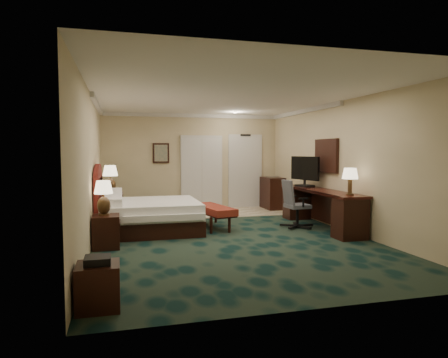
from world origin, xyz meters
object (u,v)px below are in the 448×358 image
object	(u,v)px
lamp_near	(104,198)
nightstand_near	(106,232)
bed_bench	(214,217)
desk_chair	(298,204)
nightstand_far	(112,207)
lamp_far	(110,179)
side_table	(98,286)
bed	(150,216)
minibar	(272,193)
desk	(320,209)
tv	(305,172)

from	to	relation	value
lamp_near	nightstand_near	bearing A→B (deg)	-39.32
lamp_near	bed_bench	xyz separation A→B (m)	(2.22, 1.27, -0.62)
desk_chair	nightstand_far	bearing A→B (deg)	151.27
lamp_far	bed_bench	bearing A→B (deg)	-31.72
nightstand_near	desk_chair	distance (m)	4.03
nightstand_near	side_table	world-z (taller)	nightstand_near
bed	minibar	size ratio (longest dim) A/B	2.18
desk_chair	desk	bearing A→B (deg)	-12.75
nightstand_far	minibar	xyz separation A→B (m)	(4.43, 0.97, 0.12)
minibar	bed_bench	bearing A→B (deg)	-134.44
lamp_far	bed_bench	distance (m)	2.66
side_table	desk	bearing A→B (deg)	38.19
minibar	desk_chair	bearing A→B (deg)	-100.69
bed	bed_bench	size ratio (longest dim) A/B	1.42
lamp_near	desk_chair	distance (m)	4.06
nightstand_near	lamp_near	world-z (taller)	lamp_near
lamp_near	desk	world-z (taller)	lamp_near
nightstand_far	lamp_far	bearing A→B (deg)	-147.85
bed	nightstand_far	size ratio (longest dim) A/B	2.96
desk_chair	bed	bearing A→B (deg)	168.27
minibar	lamp_far	bearing A→B (deg)	-167.54
bed_bench	desk_chair	distance (m)	1.83
bed	nightstand_near	distance (m)	1.51
side_table	tv	bearing A→B (deg)	43.70
side_table	nightstand_far	bearing A→B (deg)	89.63
minibar	bed	bearing A→B (deg)	-146.99
lamp_near	minibar	world-z (taller)	lamp_near
bed_bench	minibar	distance (m)	3.26
desk	nightstand_far	bearing A→B (deg)	156.51
desk	tv	xyz separation A→B (m)	(-0.01, 0.74, 0.77)
tv	minibar	world-z (taller)	tv
nightstand_near	desk_chair	bearing A→B (deg)	11.68
lamp_far	lamp_near	bearing A→B (deg)	-91.23
lamp_far	desk	bearing A→B (deg)	-23.31
lamp_near	desk	distance (m)	4.54
nightstand_near	lamp_near	bearing A→B (deg)	140.68
side_table	desk_chair	distance (m)	5.31
side_table	minibar	xyz separation A→B (m)	(4.46, 6.36, 0.21)
lamp_near	minibar	distance (m)	5.77
bed	lamp_far	bearing A→B (deg)	120.61
nightstand_near	nightstand_far	size ratio (longest dim) A/B	0.84
lamp_far	nightstand_near	bearing A→B (deg)	-90.58
nightstand_near	lamp_near	distance (m)	0.58
bed	minibar	distance (m)	4.33
minibar	lamp_near	bearing A→B (deg)	-141.40
lamp_far	minibar	world-z (taller)	lamp_far
nightstand_far	desk_chair	xyz separation A→B (m)	(3.90, -1.83, 0.19)
lamp_near	lamp_far	distance (m)	2.61
lamp_near	nightstand_far	bearing A→B (deg)	88.44
side_table	desk_chair	world-z (taller)	desk_chair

